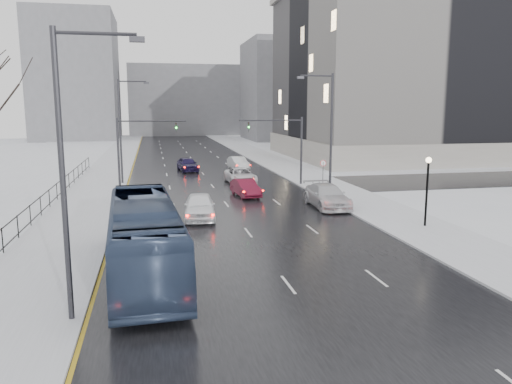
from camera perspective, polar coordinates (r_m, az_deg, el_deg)
road at (r=58.15m, az=-6.28°, el=2.33°), size 16.00×150.00×0.04m
cross_road at (r=46.34m, az=-4.85°, el=0.47°), size 130.00×10.00×0.04m
sidewalk_left at (r=58.11m, az=-16.65°, el=2.04°), size 5.00×150.00×0.16m
sidewalk_right at (r=60.04m, az=3.75°, el=2.66°), size 5.00×150.00×0.16m
park_strip at (r=59.70m, az=-25.76°, el=1.65°), size 14.00×150.00×0.12m
iron_fence at (r=29.20m, az=-26.50°, el=-4.29°), size 0.06×70.00×1.30m
streetlight_r_mid at (r=39.85m, az=8.29°, el=6.99°), size 2.95×0.25×10.00m
streetlight_l_near at (r=17.73m, az=-20.60°, el=3.12°), size 2.95×0.25×10.00m
streetlight_l_far at (r=49.53m, az=-15.01°, el=7.28°), size 2.95×0.25×10.00m
lamppost_r_mid at (r=32.28m, az=19.00°, el=1.15°), size 0.36×0.36×4.28m
mast_signal_right at (r=47.29m, az=3.97°, el=5.65°), size 6.10×0.33×6.50m
mast_signal_left at (r=45.58m, az=-14.14°, el=5.23°), size 6.10×0.33×6.50m
no_uturn_sign at (r=44.23m, az=7.68°, el=2.95°), size 0.60×0.06×2.70m
civic_building at (r=80.41m, az=18.89°, el=11.91°), size 41.00×31.00×24.80m
bldg_far_right at (r=117.33m, az=4.93°, el=11.45°), size 24.00×20.00×22.00m
bldg_far_left at (r=123.71m, az=-19.87°, el=12.22°), size 18.00×22.00×28.00m
bldg_far_center at (r=137.75m, az=-7.93°, el=10.30°), size 30.00×18.00×18.00m
bus at (r=22.65m, az=-12.65°, el=-5.13°), size 3.55×12.41×3.42m
sedan_center_near at (r=33.54m, az=-6.46°, el=-1.63°), size 2.42×5.15×1.70m
sedan_right_near at (r=41.68m, az=-1.21°, el=0.48°), size 2.09×4.52×1.43m
sedan_right_cross at (r=48.59m, az=-1.79°, el=1.86°), size 2.72×5.56×1.52m
sedan_right_far at (r=37.54m, az=8.12°, el=-0.45°), size 2.43×5.86×1.69m
sedan_center_far at (r=58.47m, az=-7.84°, el=3.16°), size 2.56×4.99×1.63m
sedan_right_distant at (r=59.52m, az=-2.05°, el=3.31°), size 2.15×4.78×1.52m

